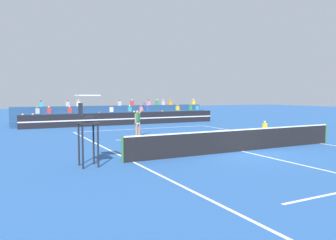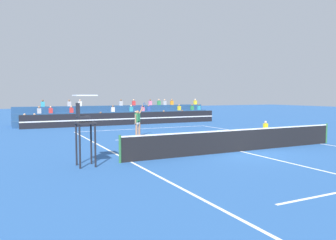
{
  "view_description": "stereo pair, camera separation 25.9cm",
  "coord_description": "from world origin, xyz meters",
  "px_view_note": "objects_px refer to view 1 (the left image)",
  "views": [
    {
      "loc": [
        -10.15,
        -12.07,
        2.65
      ],
      "look_at": [
        -0.75,
        6.22,
        1.1
      ],
      "focal_mm": 35.0,
      "sensor_mm": 36.0,
      "label": 1
    },
    {
      "loc": [
        -9.92,
        -12.18,
        2.65
      ],
      "look_at": [
        -0.75,
        6.22,
        1.1
      ],
      "focal_mm": 35.0,
      "sensor_mm": 36.0,
      "label": 2
    }
  ],
  "objects_px": {
    "umpire_chair": "(87,121)",
    "tennis_player": "(138,122)",
    "ball_kid_courtside": "(265,128)",
    "tennis_ball": "(154,142)"
  },
  "relations": [
    {
      "from": "ball_kid_courtside",
      "to": "tennis_ball",
      "type": "distance_m",
      "value": 9.15
    },
    {
      "from": "tennis_player",
      "to": "umpire_chair",
      "type": "bearing_deg",
      "value": -124.59
    },
    {
      "from": "umpire_chair",
      "to": "tennis_player",
      "type": "height_order",
      "value": "umpire_chair"
    },
    {
      "from": "tennis_ball",
      "to": "ball_kid_courtside",
      "type": "bearing_deg",
      "value": 6.22
    },
    {
      "from": "umpire_chair",
      "to": "tennis_player",
      "type": "bearing_deg",
      "value": 55.41
    },
    {
      "from": "tennis_player",
      "to": "tennis_ball",
      "type": "xyz_separation_m",
      "value": [
        -0.1,
        -2.69,
        -0.94
      ]
    },
    {
      "from": "ball_kid_courtside",
      "to": "umpire_chair",
      "type": "bearing_deg",
      "value": -158.89
    },
    {
      "from": "ball_kid_courtside",
      "to": "tennis_ball",
      "type": "height_order",
      "value": "ball_kid_courtside"
    },
    {
      "from": "tennis_player",
      "to": "ball_kid_courtside",
      "type": "bearing_deg",
      "value": -10.7
    },
    {
      "from": "umpire_chair",
      "to": "ball_kid_courtside",
      "type": "bearing_deg",
      "value": 21.11
    }
  ]
}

